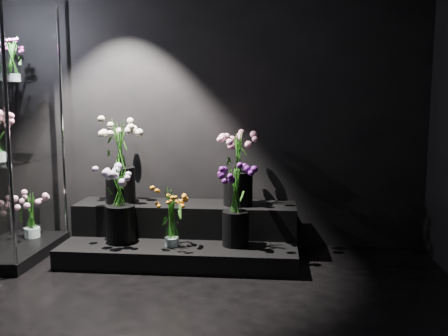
# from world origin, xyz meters

# --- Properties ---
(wall_back) EXTENTS (4.00, 0.00, 4.00)m
(wall_back) POSITION_xyz_m (0.00, 2.00, 1.40)
(wall_back) COLOR black
(wall_back) RESTS_ON floor
(display_riser) EXTENTS (1.99, 0.89, 0.44)m
(display_riser) POSITION_xyz_m (-0.18, 1.60, 0.18)
(display_riser) COLOR black
(display_riser) RESTS_ON floor
(display_case) EXTENTS (0.61, 1.02, 2.23)m
(display_case) POSITION_xyz_m (-1.67, 1.40, 1.12)
(display_case) COLOR black
(display_case) RESTS_ON floor
(bouquet_orange_bells) EXTENTS (0.27, 0.27, 0.49)m
(bouquet_orange_bells) POSITION_xyz_m (-0.23, 1.30, 0.42)
(bouquet_orange_bells) COLOR white
(bouquet_orange_bells) RESTS_ON display_riser
(bouquet_lilac) EXTENTS (0.50, 0.50, 0.65)m
(bouquet_lilac) POSITION_xyz_m (-0.69, 1.38, 0.55)
(bouquet_lilac) COLOR black
(bouquet_lilac) RESTS_ON display_riser
(bouquet_purple) EXTENTS (0.35, 0.35, 0.68)m
(bouquet_purple) POSITION_xyz_m (0.30, 1.37, 0.54)
(bouquet_purple) COLOR black
(bouquet_purple) RESTS_ON display_riser
(bouquet_cream_roses) EXTENTS (0.45, 0.45, 0.76)m
(bouquet_cream_roses) POSITION_xyz_m (-0.78, 1.70, 0.87)
(bouquet_cream_roses) COLOR black
(bouquet_cream_roses) RESTS_ON display_riser
(bouquet_pink_roses) EXTENTS (0.37, 0.37, 0.64)m
(bouquet_pink_roses) POSITION_xyz_m (0.29, 1.71, 0.80)
(bouquet_pink_roses) COLOR black
(bouquet_pink_roses) RESTS_ON display_riser
(bouquet_case_magenta) EXTENTS (0.24, 0.24, 0.39)m
(bouquet_case_magenta) POSITION_xyz_m (-1.66, 1.54, 1.73)
(bouquet_case_magenta) COLOR white
(bouquet_case_magenta) RESTS_ON display_case
(bouquet_case_base_pink) EXTENTS (0.40, 0.40, 0.42)m
(bouquet_case_base_pink) POSITION_xyz_m (-1.63, 1.65, 0.33)
(bouquet_case_base_pink) COLOR white
(bouquet_case_base_pink) RESTS_ON display_case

